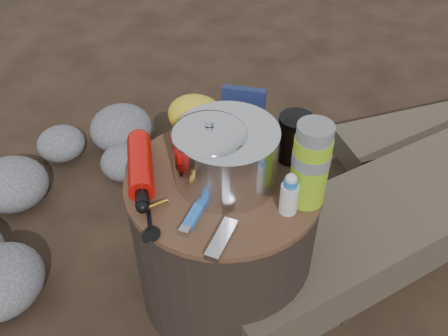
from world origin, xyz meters
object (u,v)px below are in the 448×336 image
(stump, at_px, (224,238))
(fuel_bottle, at_px, (140,166))
(camping_pot, at_px, (210,154))
(thermos, at_px, (310,165))
(travel_mug, at_px, (294,138))

(stump, bearing_deg, fuel_bottle, -163.53)
(camping_pot, bearing_deg, fuel_bottle, -166.77)
(fuel_bottle, relative_size, thermos, 1.22)
(stump, bearing_deg, thermos, 0.80)
(stump, height_order, fuel_bottle, fuel_bottle)
(camping_pot, bearing_deg, travel_mug, 43.65)
(camping_pot, xyz_separation_m, thermos, (0.23, 0.02, 0.02))
(camping_pot, height_order, travel_mug, camping_pot)
(stump, xyz_separation_m, travel_mug, (0.14, 0.14, 0.28))
(stump, height_order, camping_pot, camping_pot)
(camping_pot, distance_m, fuel_bottle, 0.18)
(travel_mug, bearing_deg, stump, -134.60)
(fuel_bottle, xyz_separation_m, travel_mug, (0.33, 0.19, 0.03))
(thermos, bearing_deg, camping_pot, -174.74)
(stump, relative_size, camping_pot, 2.82)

